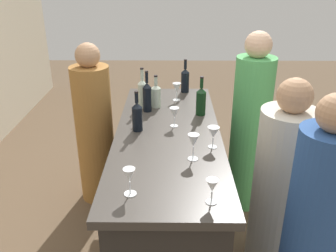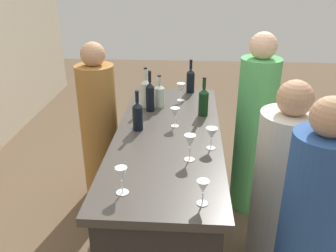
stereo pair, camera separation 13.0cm
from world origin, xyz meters
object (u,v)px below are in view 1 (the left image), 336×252
at_px(wine_glass_far_center, 174,113).
at_px(person_left_guest, 281,187).
at_px(wine_bottle_second_left_dark_green, 201,100).
at_px(person_center_guest, 250,130).
at_px(person_right_guest, 312,236).
at_px(wine_bottle_far_right_near_black, 185,80).
at_px(wine_glass_near_right, 193,142).
at_px(wine_glass_far_left, 177,88).
at_px(wine_bottle_rightmost_clear_pale, 156,95).
at_px(wine_glass_near_left, 213,133).
at_px(wine_bottle_center_near_black, 147,96).
at_px(person_server_behind, 95,131).
at_px(wine_bottle_second_right_clear_pale, 142,92).
at_px(wine_glass_far_right, 129,176).
at_px(wine_glass_near_center, 212,186).
at_px(wine_bottle_leftmost_near_black, 137,116).

height_order(wine_glass_far_center, person_left_guest, person_left_guest).
relative_size(wine_bottle_second_left_dark_green, wine_glass_far_center, 2.14).
xyz_separation_m(person_center_guest, person_right_guest, (-1.30, -0.09, -0.03)).
xyz_separation_m(wine_bottle_far_right_near_black, wine_glass_far_center, (-0.78, 0.10, -0.01)).
xyz_separation_m(wine_glass_near_right, wine_glass_far_left, (1.04, 0.09, -0.01)).
distance_m(wine_bottle_second_left_dark_green, wine_bottle_rightmost_clear_pale, 0.40).
bearing_deg(wine_bottle_far_right_near_black, wine_glass_near_left, -172.62).
relative_size(wine_glass_far_left, person_left_guest, 0.11).
bearing_deg(wine_glass_far_left, wine_glass_near_left, -165.77).
height_order(person_left_guest, person_right_guest, person_right_guest).
relative_size(wine_bottle_center_near_black, person_server_behind, 0.23).
xyz_separation_m(wine_glass_near_right, wine_glass_far_center, (0.49, 0.11, -0.02)).
bearing_deg(wine_bottle_center_near_black, wine_glass_far_center, -144.00).
distance_m(wine_bottle_rightmost_clear_pale, person_right_guest, 1.60).
xyz_separation_m(wine_glass_far_left, wine_glass_far_center, (-0.55, 0.02, -0.01)).
xyz_separation_m(wine_bottle_second_right_clear_pale, wine_glass_far_right, (-1.25, -0.02, -0.02)).
xyz_separation_m(wine_bottle_rightmost_clear_pale, wine_glass_near_center, (-1.33, -0.33, -0.01)).
relative_size(wine_bottle_second_left_dark_green, wine_bottle_center_near_black, 0.93).
distance_m(wine_bottle_second_right_clear_pale, wine_bottle_rightmost_clear_pale, 0.11).
height_order(wine_glass_near_center, wine_glass_near_right, wine_glass_near_right).
height_order(wine_bottle_far_right_near_black, wine_glass_near_right, wine_bottle_far_right_near_black).
height_order(wine_bottle_leftmost_near_black, wine_glass_far_right, wine_bottle_leftmost_near_black).
bearing_deg(wine_glass_near_center, wine_bottle_leftmost_near_black, 27.46).
height_order(wine_glass_near_left, wine_glass_far_center, wine_glass_far_center).
bearing_deg(wine_glass_near_left, wine_bottle_second_right_clear_pale, 35.16).
bearing_deg(person_server_behind, wine_glass_far_center, -24.95).
height_order(wine_glass_far_left, person_left_guest, person_left_guest).
relative_size(wine_bottle_second_left_dark_green, wine_glass_far_left, 2.00).
relative_size(wine_bottle_leftmost_near_black, wine_glass_near_left, 2.06).
bearing_deg(person_center_guest, wine_glass_near_center, 61.00).
bearing_deg(wine_bottle_leftmost_near_black, wine_glass_far_right, -177.93).
xyz_separation_m(person_left_guest, person_right_guest, (-0.57, -0.00, 0.06)).
xyz_separation_m(wine_glass_far_right, person_server_behind, (1.39, 0.48, -0.40)).
xyz_separation_m(wine_glass_near_center, wine_glass_far_center, (0.93, 0.18, 0.01)).
distance_m(wine_glass_near_right, person_center_guest, 1.13).
bearing_deg(wine_glass_near_right, wine_bottle_second_left_dark_green, -7.79).
distance_m(wine_glass_far_left, person_server_behind, 0.84).
height_order(wine_glass_near_left, person_center_guest, person_center_guest).
bearing_deg(wine_glass_near_right, wine_bottle_leftmost_near_black, 42.10).
bearing_deg(wine_glass_near_right, wine_bottle_far_right_near_black, 0.33).
height_order(wine_glass_far_left, person_right_guest, person_right_guest).
bearing_deg(person_center_guest, person_server_behind, -13.34).
bearing_deg(wine_glass_near_center, wine_bottle_center_near_black, 17.90).
bearing_deg(wine_bottle_center_near_black, wine_bottle_rightmost_clear_pale, -34.21).
bearing_deg(wine_glass_far_center, wine_bottle_second_right_clear_pale, 33.66).
distance_m(wine_bottle_second_right_clear_pale, person_center_guest, 0.99).
xyz_separation_m(wine_glass_far_left, person_right_guest, (-1.43, -0.72, -0.37)).
xyz_separation_m(wine_bottle_second_right_clear_pale, wine_bottle_far_right_near_black, (0.39, -0.36, -0.01)).
bearing_deg(person_server_behind, wine_glass_near_center, -47.16).
relative_size(wine_glass_near_right, wine_glass_far_center, 1.15).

